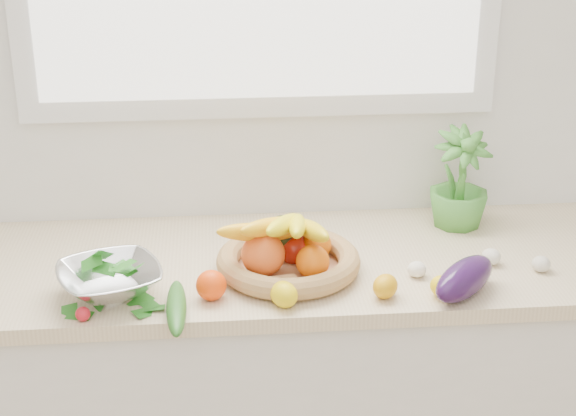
{
  "coord_description": "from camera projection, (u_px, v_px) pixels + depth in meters",
  "views": [
    {
      "loc": [
        -0.13,
        -0.11,
        1.91
      ],
      "look_at": [
        0.05,
        1.93,
        1.05
      ],
      "focal_mm": 55.0,
      "sensor_mm": 36.0,
      "label": 1
    }
  ],
  "objects": [
    {
      "name": "back_wall",
      "position": [
        259.0,
        61.0,
        2.39
      ],
      "size": [
        4.5,
        0.02,
        2.7
      ],
      "primitive_type": "cube",
      "color": "white",
      "rests_on": "ground"
    },
    {
      "name": "counter_cabinet",
      "position": [
        270.0,
        409.0,
        2.48
      ],
      "size": [
        2.2,
        0.58,
        0.86
      ],
      "primitive_type": "cube",
      "color": "silver",
      "rests_on": "ground"
    },
    {
      "name": "countertop",
      "position": [
        268.0,
        266.0,
        2.3
      ],
      "size": [
        2.24,
        0.62,
        0.04
      ],
      "primitive_type": "cube",
      "color": "beige",
      "rests_on": "counter_cabinet"
    },
    {
      "name": "orange_loose",
      "position": [
        211.0,
        285.0,
        2.08
      ],
      "size": [
        0.08,
        0.08,
        0.07
      ],
      "primitive_type": "sphere",
      "rotation": [
        0.0,
        0.0,
        0.05
      ],
      "color": "#FF4308",
      "rests_on": "countertop"
    },
    {
      "name": "lemon_a",
      "position": [
        284.0,
        294.0,
        2.05
      ],
      "size": [
        0.09,
        0.1,
        0.06
      ],
      "primitive_type": "ellipsoid",
      "rotation": [
        0.0,
        0.0,
        0.44
      ],
      "color": "yellow",
      "rests_on": "countertop"
    },
    {
      "name": "lemon_b",
      "position": [
        385.0,
        286.0,
        2.09
      ],
      "size": [
        0.09,
        0.09,
        0.06
      ],
      "primitive_type": "ellipsoid",
      "rotation": [
        0.0,
        0.0,
        -0.55
      ],
      "color": "orange",
      "rests_on": "countertop"
    },
    {
      "name": "lemon_c",
      "position": [
        444.0,
        287.0,
        2.09
      ],
      "size": [
        0.09,
        0.09,
        0.05
      ],
      "primitive_type": "ellipsoid",
      "rotation": [
        0.0,
        0.0,
        0.78
      ],
      "color": "yellow",
      "rests_on": "countertop"
    },
    {
      "name": "apple",
      "position": [
        295.0,
        249.0,
        2.25
      ],
      "size": [
        0.09,
        0.09,
        0.08
      ],
      "primitive_type": "sphere",
      "rotation": [
        0.0,
        0.0,
        -0.13
      ],
      "color": "red",
      "rests_on": "countertop"
    },
    {
      "name": "ginger",
      "position": [
        277.0,
        285.0,
        2.12
      ],
      "size": [
        0.11,
        0.06,
        0.03
      ],
      "primitive_type": "cube",
      "rotation": [
        0.0,
        0.0,
        0.19
      ],
      "color": "tan",
      "rests_on": "countertop"
    },
    {
      "name": "garlic_a",
      "position": [
        541.0,
        264.0,
        2.22
      ],
      "size": [
        0.05,
        0.05,
        0.04
      ],
      "primitive_type": "ellipsoid",
      "rotation": [
        0.0,
        0.0,
        0.12
      ],
      "color": "silver",
      "rests_on": "countertop"
    },
    {
      "name": "garlic_b",
      "position": [
        491.0,
        257.0,
        2.25
      ],
      "size": [
        0.06,
        0.06,
        0.04
      ],
      "primitive_type": "ellipsoid",
      "rotation": [
        0.0,
        0.0,
        -0.2
      ],
      "color": "white",
      "rests_on": "countertop"
    },
    {
      "name": "garlic_c",
      "position": [
        417.0,
        269.0,
        2.19
      ],
      "size": [
        0.06,
        0.06,
        0.04
      ],
      "primitive_type": "ellipsoid",
      "rotation": [
        0.0,
        0.0,
        -0.43
      ],
      "color": "white",
      "rests_on": "countertop"
    },
    {
      "name": "eggplant",
      "position": [
        465.0,
        279.0,
        2.09
      ],
      "size": [
        0.22,
        0.22,
        0.09
      ],
      "primitive_type": "ellipsoid",
      "rotation": [
        0.0,
        0.0,
        -0.78
      ],
      "color": "#2B103E",
      "rests_on": "countertop"
    },
    {
      "name": "cucumber",
      "position": [
        176.0,
        308.0,
        2.01
      ],
      "size": [
        0.05,
        0.25,
        0.05
      ],
      "primitive_type": "ellipsoid",
      "rotation": [
        0.0,
        0.0,
        0.02
      ],
      "color": "#205117",
      "rests_on": "countertop"
    },
    {
      "name": "radish",
      "position": [
        83.0,
        314.0,
        1.99
      ],
      "size": [
        0.04,
        0.04,
        0.03
      ],
      "primitive_type": "sphere",
      "rotation": [
        0.0,
        0.0,
        -0.12
      ],
      "color": "red",
      "rests_on": "countertop"
    },
    {
      "name": "potted_herb",
      "position": [
        459.0,
        182.0,
        2.44
      ],
      "size": [
        0.21,
        0.21,
        0.3
      ],
      "primitive_type": "imported",
      "rotation": [
        0.0,
        0.0,
        0.26
      ],
      "color": "#479435",
      "rests_on": "countertop"
    },
    {
      "name": "fruit_basket",
      "position": [
        287.0,
        253.0,
        2.2
      ],
      "size": [
        0.48,
        0.48,
        0.19
      ],
      "color": "tan",
      "rests_on": "countertop"
    },
    {
      "name": "colander_with_spinach",
      "position": [
        109.0,
        274.0,
        2.07
      ],
      "size": [
        0.31,
        0.31,
        0.12
      ],
      "color": "white",
      "rests_on": "countertop"
    }
  ]
}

